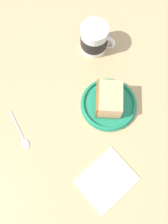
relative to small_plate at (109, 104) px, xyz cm
name	(u,v)px	position (x,y,z in cm)	size (l,w,h in cm)	color
ground_plane	(81,108)	(6.38, 4.12, -2.91)	(125.69, 125.69, 3.99)	tan
small_plate	(109,104)	(0.00, 0.00, 0.00)	(15.39, 15.39, 1.85)	#1E8C66
cake_slice	(109,100)	(0.24, 0.14, 3.29)	(9.95, 10.63, 6.23)	#9E662D
tea_mug	(94,39)	(13.35, -13.70, 3.44)	(10.28, 8.01, 8.79)	white
teaspoon	(23,137)	(14.39, 20.16, -0.56)	(11.23, 6.80, 0.80)	silver
folded_napkin	(107,180)	(-10.01, 17.45, -0.61)	(10.85, 13.28, 0.60)	beige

